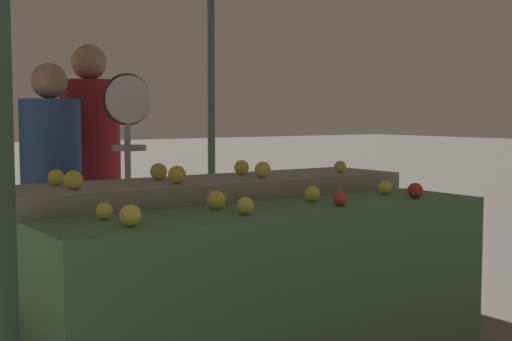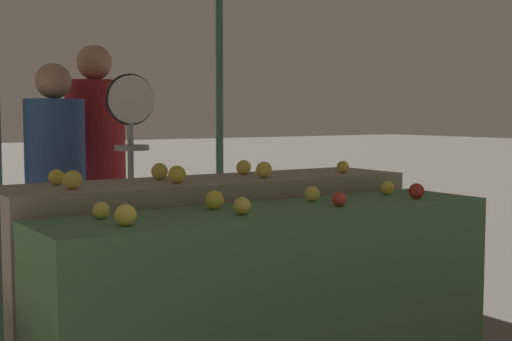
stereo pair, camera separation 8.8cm
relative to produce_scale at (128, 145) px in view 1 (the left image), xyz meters
The scene contains 20 objects.
display_counter_front 1.38m from the produce_scale, 79.70° to the right, with size 2.25×0.55×0.87m, color #4C7A4C.
display_counter_back 0.89m from the produce_scale, 69.56° to the right, with size 2.25×0.55×0.96m, color gray.
apple_front_0 1.42m from the produce_scale, 114.53° to the right, with size 0.09×0.09×0.09m, color yellow.
apple_front_1 1.29m from the produce_scale, 91.89° to the right, with size 0.08×0.08×0.08m, color gold.
apple_front_2 1.39m from the produce_scale, 69.34° to the right, with size 0.07×0.07×0.07m, color red.
apple_front_3 1.64m from the produce_scale, 51.75° to the right, with size 0.08×0.08×0.08m, color #AD281E.
apple_front_4 1.23m from the produce_scale, 119.48° to the right, with size 0.07×0.07×0.07m, color yellow.
apple_front_5 1.08m from the produce_scale, 93.17° to the right, with size 0.09×0.09×0.09m, color gold.
apple_front_6 1.20m from the produce_scale, 65.55° to the right, with size 0.08×0.08×0.08m, color yellow.
apple_front_7 1.48m from the produce_scale, 46.21° to the right, with size 0.07×0.07×0.07m, color yellow.
apple_back_0 0.90m from the produce_scale, 130.74° to the right, with size 0.09×0.09×0.09m, color gold.
apple_back_1 0.70m from the produce_scale, 94.64° to the right, with size 0.09×0.09×0.09m, color gold.
apple_back_2 0.83m from the produce_scale, 55.03° to the right, with size 0.09×0.09×0.09m, color yellow.
apple_back_3 1.23m from the produce_scale, 33.62° to the right, with size 0.07×0.07×0.07m, color gold.
apple_back_4 0.75m from the produce_scale, 142.32° to the right, with size 0.08×0.08×0.08m, color gold.
apple_back_5 0.48m from the produce_scale, 95.61° to the right, with size 0.09×0.09×0.09m, color gold.
apple_back_6 0.67m from the produce_scale, 43.53° to the right, with size 0.08×0.08×0.08m, color yellow.
produce_scale is the anchor object (origin of this frame).
person_vendor_at_scale 0.53m from the produce_scale, 132.69° to the left, with size 0.45×0.45×1.60m.
person_customer_left 0.69m from the produce_scale, 86.41° to the left, with size 0.53×0.53×1.76m.
Camera 1 is at (-1.95, -2.62, 1.31)m, focal length 50.00 mm.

